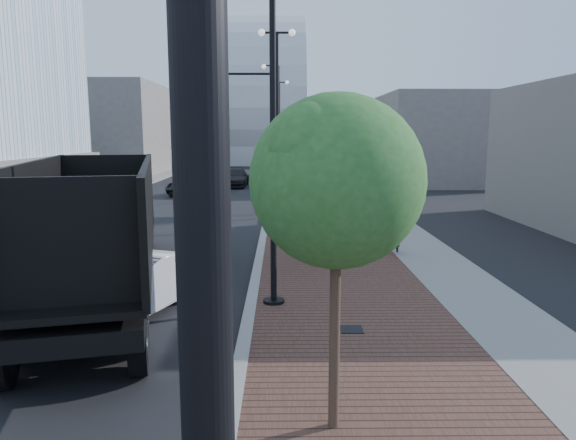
{
  "coord_description": "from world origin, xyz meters",
  "views": [
    {
      "loc": [
        0.82,
        -3.47,
        4.53
      ],
      "look_at": [
        1.0,
        12.0,
        2.0
      ],
      "focal_mm": 33.07,
      "sensor_mm": 36.0,
      "label": 1
    }
  ],
  "objects_px": {
    "dump_truck": "(106,227)",
    "white_sedan": "(134,286)",
    "dark_car_mid": "(196,185)",
    "pedestrian": "(393,230)"
  },
  "relations": [
    {
      "from": "dump_truck",
      "to": "white_sedan",
      "type": "distance_m",
      "value": 4.14
    },
    {
      "from": "dump_truck",
      "to": "dark_car_mid",
      "type": "xyz_separation_m",
      "value": [
        -0.87,
        23.03,
        -0.87
      ]
    },
    {
      "from": "dump_truck",
      "to": "white_sedan",
      "type": "height_order",
      "value": "dump_truck"
    },
    {
      "from": "dump_truck",
      "to": "white_sedan",
      "type": "xyz_separation_m",
      "value": [
        1.83,
        -3.61,
        -0.87
      ]
    },
    {
      "from": "white_sedan",
      "to": "pedestrian",
      "type": "xyz_separation_m",
      "value": [
        7.88,
        6.46,
        0.24
      ]
    },
    {
      "from": "dark_car_mid",
      "to": "pedestrian",
      "type": "distance_m",
      "value": 22.79
    },
    {
      "from": "pedestrian",
      "to": "dump_truck",
      "type": "bearing_deg",
      "value": -6.61
    },
    {
      "from": "dark_car_mid",
      "to": "pedestrian",
      "type": "height_order",
      "value": "pedestrian"
    },
    {
      "from": "dump_truck",
      "to": "white_sedan",
      "type": "bearing_deg",
      "value": -76.28
    },
    {
      "from": "dump_truck",
      "to": "dark_car_mid",
      "type": "relative_size",
      "value": 2.62
    }
  ]
}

